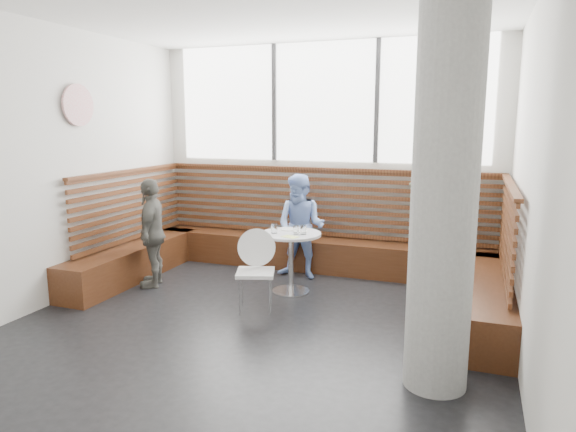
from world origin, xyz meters
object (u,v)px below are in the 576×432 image
(cafe_chair, at_px, (258,264))
(child_left, at_px, (152,233))
(adult_man, at_px, (434,236))
(cafe_table, at_px, (291,250))
(child_back, at_px, (301,227))
(concrete_column, at_px, (445,189))

(cafe_chair, height_order, child_left, child_left)
(adult_man, bearing_deg, cafe_table, 88.18)
(child_back, bearing_deg, cafe_chair, -89.04)
(concrete_column, relative_size, child_back, 2.26)
(child_back, height_order, child_left, child_back)
(concrete_column, bearing_deg, cafe_chair, 151.58)
(cafe_table, bearing_deg, cafe_chair, -103.45)
(cafe_table, xyz_separation_m, cafe_chair, (-0.16, -0.66, -0.02))
(concrete_column, relative_size, child_left, 2.28)
(cafe_table, distance_m, cafe_chair, 0.68)
(concrete_column, relative_size, adult_man, 1.98)
(adult_man, relative_size, child_back, 1.14)
(adult_man, bearing_deg, cafe_chair, 106.51)
(concrete_column, height_order, adult_man, concrete_column)
(child_back, bearing_deg, child_left, -145.86)
(cafe_table, bearing_deg, concrete_column, -43.25)
(cafe_table, relative_size, child_back, 0.54)
(cafe_chair, xyz_separation_m, child_back, (0.07, 1.30, 0.18))
(cafe_chair, xyz_separation_m, child_left, (-1.62, 0.32, 0.17))
(concrete_column, height_order, child_back, concrete_column)
(cafe_chair, bearing_deg, child_back, 67.82)
(cafe_table, relative_size, child_left, 0.54)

